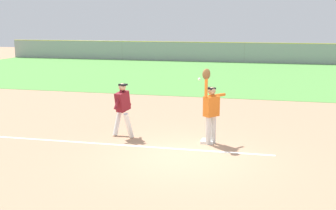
{
  "coord_description": "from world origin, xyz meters",
  "views": [
    {
      "loc": [
        2.12,
        -10.69,
        3.63
      ],
      "look_at": [
        -0.87,
        1.66,
        1.05
      ],
      "focal_mm": 44.6,
      "sensor_mm": 36.0,
      "label": 1
    }
  ],
  "objects_px": {
    "fielder": "(211,107)",
    "runner": "(123,106)",
    "parked_car_blue": "(323,53)",
    "first_base": "(208,141)",
    "baseball": "(199,79)",
    "parked_car_red": "(259,52)",
    "parked_car_silver": "(141,50)",
    "parked_car_white": "(199,51)"
  },
  "relations": [
    {
      "from": "runner",
      "to": "baseball",
      "type": "xyz_separation_m",
      "value": [
        2.45,
        -0.2,
        0.97
      ]
    },
    {
      "from": "parked_car_white",
      "to": "baseball",
      "type": "bearing_deg",
      "value": -84.71
    },
    {
      "from": "fielder",
      "to": "parked_car_blue",
      "type": "bearing_deg",
      "value": -62.61
    },
    {
      "from": "fielder",
      "to": "runner",
      "type": "xyz_separation_m",
      "value": [
        -2.79,
        0.11,
        -0.12
      ]
    },
    {
      "from": "runner",
      "to": "parked_car_white",
      "type": "height_order",
      "value": "runner"
    },
    {
      "from": "first_base",
      "to": "parked_car_blue",
      "type": "height_order",
      "value": "parked_car_blue"
    },
    {
      "from": "parked_car_red",
      "to": "parked_car_silver",
      "type": "bearing_deg",
      "value": 179.93
    },
    {
      "from": "first_base",
      "to": "runner",
      "type": "relative_size",
      "value": 0.22
    },
    {
      "from": "first_base",
      "to": "parked_car_silver",
      "type": "relative_size",
      "value": 0.08
    },
    {
      "from": "baseball",
      "to": "first_base",
      "type": "bearing_deg",
      "value": 39.28
    },
    {
      "from": "baseball",
      "to": "parked_car_silver",
      "type": "distance_m",
      "value": 31.58
    },
    {
      "from": "first_base",
      "to": "baseball",
      "type": "relative_size",
      "value": 5.14
    },
    {
      "from": "baseball",
      "to": "parked_car_blue",
      "type": "distance_m",
      "value": 30.51
    },
    {
      "from": "parked_car_silver",
      "to": "parked_car_white",
      "type": "xyz_separation_m",
      "value": [
        6.03,
        0.06,
        0.0
      ]
    },
    {
      "from": "runner",
      "to": "parked_car_blue",
      "type": "bearing_deg",
      "value": 90.16
    },
    {
      "from": "baseball",
      "to": "fielder",
      "type": "bearing_deg",
      "value": 15.12
    },
    {
      "from": "runner",
      "to": "parked_car_red",
      "type": "distance_m",
      "value": 29.44
    },
    {
      "from": "fielder",
      "to": "parked_car_silver",
      "type": "xyz_separation_m",
      "value": [
        -11.32,
        29.49,
        -0.45
      ]
    },
    {
      "from": "parked_car_silver",
      "to": "fielder",
      "type": "bearing_deg",
      "value": -63.75
    },
    {
      "from": "parked_car_white",
      "to": "parked_car_red",
      "type": "distance_m",
      "value": 5.95
    },
    {
      "from": "parked_car_blue",
      "to": "fielder",
      "type": "bearing_deg",
      "value": -102.83
    },
    {
      "from": "fielder",
      "to": "runner",
      "type": "distance_m",
      "value": 2.8
    },
    {
      "from": "fielder",
      "to": "parked_car_red",
      "type": "height_order",
      "value": "fielder"
    },
    {
      "from": "runner",
      "to": "fielder",
      "type": "bearing_deg",
      "value": 15.46
    },
    {
      "from": "runner",
      "to": "parked_car_silver",
      "type": "bearing_deg",
      "value": 123.83
    },
    {
      "from": "baseball",
      "to": "parked_car_silver",
      "type": "relative_size",
      "value": 0.02
    },
    {
      "from": "runner",
      "to": "parked_car_white",
      "type": "bearing_deg",
      "value": 112.5
    },
    {
      "from": "runner",
      "to": "parked_car_blue",
      "type": "distance_m",
      "value": 30.94
    },
    {
      "from": "runner",
      "to": "parked_car_red",
      "type": "xyz_separation_m",
      "value": [
        3.44,
        29.24,
        -0.32
      ]
    },
    {
      "from": "fielder",
      "to": "parked_car_red",
      "type": "distance_m",
      "value": 29.35
    },
    {
      "from": "runner",
      "to": "parked_car_blue",
      "type": "height_order",
      "value": "runner"
    },
    {
      "from": "runner",
      "to": "parked_car_red",
      "type": "height_order",
      "value": "runner"
    },
    {
      "from": "fielder",
      "to": "parked_car_white",
      "type": "height_order",
      "value": "fielder"
    },
    {
      "from": "fielder",
      "to": "parked_car_white",
      "type": "xyz_separation_m",
      "value": [
        -5.3,
        29.54,
        -0.45
      ]
    },
    {
      "from": "baseball",
      "to": "parked_car_white",
      "type": "xyz_separation_m",
      "value": [
        -4.95,
        29.64,
        -1.29
      ]
    },
    {
      "from": "first_base",
      "to": "runner",
      "type": "xyz_separation_m",
      "value": [
        -2.7,
        -0.01,
        0.96
      ]
    },
    {
      "from": "first_base",
      "to": "parked_car_silver",
      "type": "height_order",
      "value": "parked_car_silver"
    },
    {
      "from": "parked_car_blue",
      "to": "runner",
      "type": "bearing_deg",
      "value": -107.93
    },
    {
      "from": "first_base",
      "to": "fielder",
      "type": "xyz_separation_m",
      "value": [
        0.09,
        -0.11,
        1.08
      ]
    },
    {
      "from": "first_base",
      "to": "fielder",
      "type": "distance_m",
      "value": 1.09
    },
    {
      "from": "fielder",
      "to": "parked_car_blue",
      "type": "distance_m",
      "value": 30.32
    },
    {
      "from": "fielder",
      "to": "parked_car_blue",
      "type": "relative_size",
      "value": 0.52
    }
  ]
}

